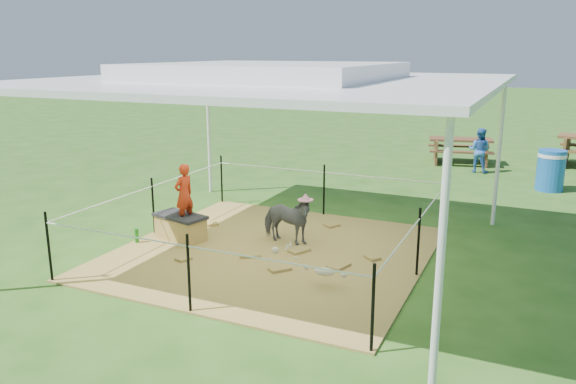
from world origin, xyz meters
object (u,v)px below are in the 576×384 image
at_px(woman, 184,188).
at_px(foal, 325,270).
at_px(picnic_table_near, 460,151).
at_px(trash_barrel, 551,170).
at_px(pony, 286,220).
at_px(green_bottle, 137,236).
at_px(distant_person, 479,150).
at_px(straw_bale, 181,228).

height_order(woman, foal, woman).
bearing_deg(picnic_table_near, foal, -104.88).
height_order(trash_barrel, picnic_table_near, trash_barrel).
bearing_deg(foal, woman, 151.50).
bearing_deg(pony, trash_barrel, -29.24).
bearing_deg(woman, foal, 87.11).
distance_m(green_bottle, picnic_table_near, 9.97).
height_order(green_bottle, distant_person, distant_person).
bearing_deg(woman, trash_barrel, 152.96).
relative_size(trash_barrel, distant_person, 0.80).
height_order(pony, trash_barrel, trash_barrel).
distance_m(foal, trash_barrel, 7.66).
height_order(green_bottle, pony, pony).
bearing_deg(foal, distant_person, 71.41).
distance_m(straw_bale, foal, 2.98).
height_order(straw_bale, woman, woman).
bearing_deg(picnic_table_near, green_bottle, -125.00).
bearing_deg(trash_barrel, pony, -123.77).
xyz_separation_m(woman, distant_person, (3.78, 7.71, -0.33)).
bearing_deg(distant_person, trash_barrel, 149.38).
bearing_deg(straw_bale, woman, 0.00).
xyz_separation_m(foal, picnic_table_near, (0.40, 9.59, 0.09)).
distance_m(picnic_table_near, distant_person, 1.23).
bearing_deg(trash_barrel, distant_person, 140.74).
distance_m(straw_bale, pony, 1.78).
xyz_separation_m(green_bottle, distant_person, (4.43, 8.16, 0.43)).
distance_m(pony, foal, 1.80).
height_order(green_bottle, foal, foal).
bearing_deg(pony, straw_bale, 111.80).
distance_m(foal, picnic_table_near, 9.60).
height_order(straw_bale, trash_barrel, trash_barrel).
xyz_separation_m(woman, foal, (2.77, -0.83, -0.64)).
bearing_deg(pony, woman, 112.82).
xyz_separation_m(straw_bale, green_bottle, (-0.55, -0.45, -0.07)).
height_order(picnic_table_near, distant_person, distant_person).
xyz_separation_m(straw_bale, woman, (0.10, 0.00, 0.69)).
xyz_separation_m(green_bottle, foal, (3.42, -0.38, 0.12)).
relative_size(straw_bale, trash_barrel, 0.91).
bearing_deg(straw_bale, distant_person, 63.29).
relative_size(pony, picnic_table_near, 0.55).
bearing_deg(distant_person, woman, 72.52).
bearing_deg(picnic_table_near, straw_bale, -122.95).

